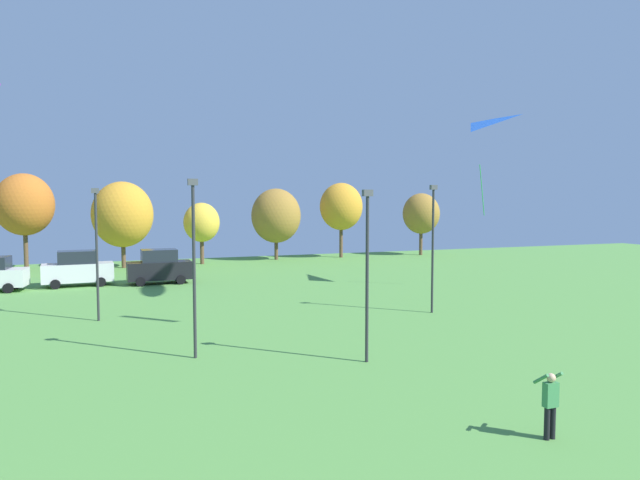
{
  "coord_description": "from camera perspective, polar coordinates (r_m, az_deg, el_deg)",
  "views": [
    {
      "loc": [
        -6.42,
        1.99,
        5.89
      ],
      "look_at": [
        -1.12,
        15.94,
        4.84
      ],
      "focal_mm": 32.0,
      "sensor_mm": 36.0,
      "label": 1
    }
  ],
  "objects": [
    {
      "name": "parked_car_third_from_left",
      "position": [
        41.73,
        -15.77,
        -2.6
      ],
      "size": [
        4.39,
        2.09,
        2.43
      ],
      "rotation": [
        0.0,
        0.0,
        0.02
      ],
      "color": "black",
      "rests_on": "ground"
    },
    {
      "name": "treeline_tree_5",
      "position": [
        58.45,
        2.13,
        3.35
      ],
      "size": [
        4.39,
        4.39,
        7.64
      ],
      "color": "brown",
      "rests_on": "ground"
    },
    {
      "name": "treeline_tree_2",
      "position": [
        52.16,
        -19.14,
        2.42
      ],
      "size": [
        5.16,
        5.16,
        7.49
      ],
      "color": "brown",
      "rests_on": "ground"
    },
    {
      "name": "treeline_tree_1",
      "position": [
        54.32,
        -27.47,
        3.15
      ],
      "size": [
        4.78,
        4.78,
        8.14
      ],
      "color": "brown",
      "rests_on": "ground"
    },
    {
      "name": "kite_flying_1",
      "position": [
        38.42,
        14.83,
        8.51
      ],
      "size": [
        2.58,
        3.59,
        4.72
      ],
      "color": "blue"
    },
    {
      "name": "treeline_tree_6",
      "position": [
        61.96,
        10.08,
        2.61
      ],
      "size": [
        3.94,
        3.94,
        6.62
      ],
      "color": "brown",
      "rests_on": "ground"
    },
    {
      "name": "light_post_2",
      "position": [
        21.53,
        -12.5,
        -1.81
      ],
      "size": [
        0.36,
        0.2,
        6.67
      ],
      "color": "#2D2D33",
      "rests_on": "ground"
    },
    {
      "name": "parked_car_second_from_left",
      "position": [
        42.4,
        -23.05,
        -2.66
      ],
      "size": [
        4.64,
        2.15,
        2.43
      ],
      "rotation": [
        0.0,
        0.0,
        0.05
      ],
      "color": "silver",
      "rests_on": "ground"
    },
    {
      "name": "light_post_3",
      "position": [
        30.16,
        11.21,
        -0.15
      ],
      "size": [
        0.36,
        0.2,
        6.66
      ],
      "color": "#2D2D33",
      "rests_on": "ground"
    },
    {
      "name": "treeline_tree_3",
      "position": [
        53.44,
        -11.76,
        1.71
      ],
      "size": [
        3.28,
        3.28,
        5.65
      ],
      "color": "brown",
      "rests_on": "ground"
    },
    {
      "name": "light_post_0",
      "position": [
        20.6,
        4.74,
        -2.57
      ],
      "size": [
        0.36,
        0.2,
        6.26
      ],
      "color": "#2D2D33",
      "rests_on": "ground"
    },
    {
      "name": "light_post_1",
      "position": [
        29.63,
        -21.43,
        -0.63
      ],
      "size": [
        0.36,
        0.2,
        6.46
      ],
      "color": "#2D2D33",
      "rests_on": "ground"
    },
    {
      "name": "treeline_tree_4",
      "position": [
        56.34,
        -4.42,
        2.43
      ],
      "size": [
        4.87,
        4.87,
        7.02
      ],
      "color": "brown",
      "rests_on": "ground"
    },
    {
      "name": "person_standing_far_right",
      "position": [
        15.61,
        22.03,
        -14.71
      ],
      "size": [
        0.52,
        0.49,
        1.7
      ],
      "rotation": [
        0.0,
        0.0,
        -0.25
      ],
      "color": "black",
      "rests_on": "ground"
    }
  ]
}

